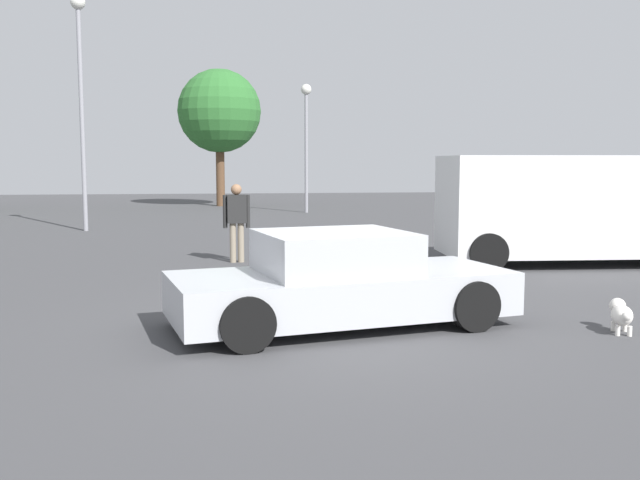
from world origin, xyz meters
TOP-DOWN VIEW (x-y plane):
  - ground_plane at (0.00, 0.00)m, footprint 80.00×80.00m
  - sedan_foreground at (0.06, -0.00)m, footprint 4.59×2.62m
  - dog at (3.46, -0.84)m, footprint 0.36×0.62m
  - van_white at (5.67, 4.86)m, footprint 5.25×2.43m
  - pedestrian at (-1.12, 6.08)m, footprint 0.57×0.27m
  - light_post_near at (2.12, 20.83)m, footprint 0.44×0.44m
  - light_post_mid at (-5.62, 13.72)m, footprint 0.44×0.44m
  - tree_back_left at (-1.49, 25.82)m, footprint 3.99×3.99m

SIDE VIEW (x-z plane):
  - ground_plane at x=0.00m, z-range 0.00..0.00m
  - dog at x=3.46m, z-range 0.04..0.44m
  - sedan_foreground at x=0.06m, z-range -0.05..1.18m
  - pedestrian at x=-1.12m, z-range 0.16..1.81m
  - van_white at x=5.67m, z-range 0.09..2.33m
  - light_post_near at x=2.12m, z-range 1.05..6.41m
  - tree_back_left at x=-1.49m, z-range 1.27..7.83m
  - light_post_mid at x=-5.62m, z-range 1.20..8.30m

